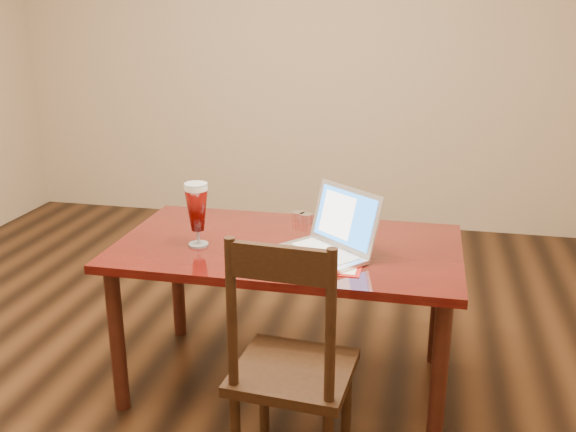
# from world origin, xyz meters

# --- Properties ---
(ground) EXTENTS (5.00, 5.00, 0.00)m
(ground) POSITION_xyz_m (0.00, 0.00, 0.00)
(ground) COLOR black
(ground) RESTS_ON ground
(dining_table) EXTENTS (1.45, 0.82, 0.95)m
(dining_table) POSITION_xyz_m (0.41, 0.16, 0.61)
(dining_table) COLOR #470C09
(dining_table) RESTS_ON ground
(dining_chair) EXTENTS (0.43, 0.41, 0.95)m
(dining_chair) POSITION_xyz_m (0.56, -0.43, 0.45)
(dining_chair) COLOR black
(dining_chair) RESTS_ON ground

